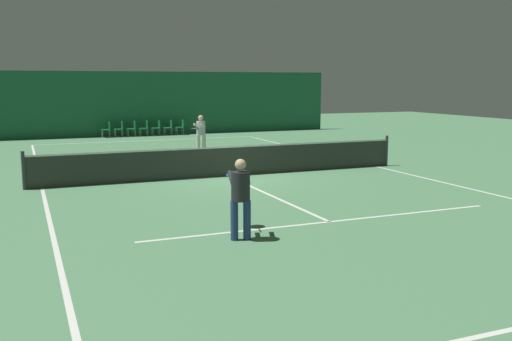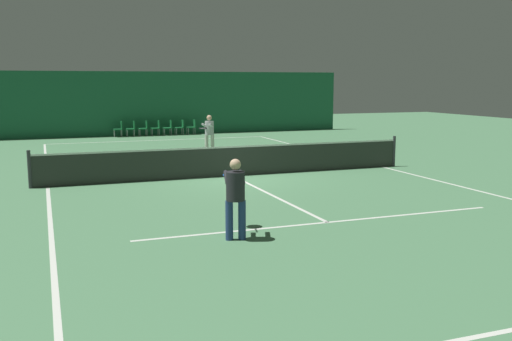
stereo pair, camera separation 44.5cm
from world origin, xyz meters
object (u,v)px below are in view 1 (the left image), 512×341
(courtside_chair_0, at_px, (107,128))
(courtside_chair_2, at_px, (132,128))
(courtside_chair_5, at_px, (169,126))
(courtside_chair_6, at_px, (181,126))
(player_far, at_px, (201,131))
(courtside_chair_4, at_px, (157,127))
(tennis_net, at_px, (228,160))
(courtside_chair_1, at_px, (120,128))
(player_near, at_px, (240,193))
(courtside_chair_3, at_px, (145,127))

(courtside_chair_0, distance_m, courtside_chair_2, 1.34)
(courtside_chair_5, height_order, courtside_chair_6, same)
(courtside_chair_2, xyz_separation_m, courtside_chair_6, (2.69, 0.00, 0.00))
(player_far, distance_m, courtside_chair_6, 8.79)
(courtside_chair_0, relative_size, courtside_chair_6, 1.00)
(courtside_chair_4, bearing_deg, courtside_chair_5, 90.00)
(courtside_chair_0, bearing_deg, courtside_chair_5, 90.00)
(tennis_net, xyz_separation_m, courtside_chair_6, (2.33, 14.37, -0.03))
(courtside_chair_0, bearing_deg, courtside_chair_4, 90.00)
(courtside_chair_1, bearing_deg, player_near, -3.24)
(courtside_chair_6, bearing_deg, courtside_chair_3, -90.00)
(courtside_chair_1, bearing_deg, player_far, 12.33)
(courtside_chair_2, relative_size, courtside_chair_5, 1.00)
(player_far, xyz_separation_m, courtside_chair_4, (0.12, 8.65, -0.44))
(courtside_chair_2, bearing_deg, courtside_chair_4, 90.00)
(player_near, bearing_deg, courtside_chair_6, 0.78)
(tennis_net, relative_size, courtside_chair_1, 14.29)
(player_near, xyz_separation_m, courtside_chair_2, (1.88, 21.30, -0.41))
(courtside_chair_2, height_order, courtside_chair_3, same)
(courtside_chair_1, height_order, courtside_chair_6, same)
(courtside_chair_1, relative_size, courtside_chair_2, 1.00)
(courtside_chair_3, bearing_deg, courtside_chair_4, 90.00)
(tennis_net, relative_size, player_far, 7.54)
(courtside_chair_6, bearing_deg, courtside_chair_4, -90.00)
(tennis_net, xyz_separation_m, courtside_chair_1, (-1.03, 14.37, -0.03))
(player_far, bearing_deg, courtside_chair_1, -136.93)
(tennis_net, bearing_deg, courtside_chair_1, 94.09)
(courtside_chair_0, xyz_separation_m, courtside_chair_1, (0.67, 0.00, 0.00))
(courtside_chair_4, xyz_separation_m, courtside_chair_5, (0.67, 0.00, 0.00))
(courtside_chair_0, distance_m, courtside_chair_6, 4.03)
(courtside_chair_0, relative_size, courtside_chair_2, 1.00)
(courtside_chair_5, bearing_deg, courtside_chair_1, -90.00)
(tennis_net, xyz_separation_m, player_far, (0.86, 5.72, 0.42))
(tennis_net, distance_m, courtside_chair_2, 14.37)
(courtside_chair_2, distance_m, courtside_chair_5, 2.02)
(player_near, bearing_deg, courtside_chair_0, 11.44)
(courtside_chair_6, bearing_deg, courtside_chair_1, -90.00)
(courtside_chair_4, bearing_deg, courtside_chair_6, 90.00)
(courtside_chair_0, relative_size, courtside_chair_5, 1.00)
(player_near, distance_m, courtside_chair_6, 21.79)
(tennis_net, height_order, courtside_chair_2, tennis_net)
(player_near, height_order, courtside_chair_2, player_near)
(tennis_net, height_order, courtside_chair_1, tennis_net)
(player_near, bearing_deg, tennis_net, -4.97)
(tennis_net, bearing_deg, player_far, 81.41)
(courtside_chair_0, relative_size, courtside_chair_3, 1.00)
(courtside_chair_0, height_order, courtside_chair_2, same)
(player_far, height_order, courtside_chair_5, player_far)
(player_near, xyz_separation_m, courtside_chair_0, (0.53, 21.30, -0.41))
(courtside_chair_2, relative_size, courtside_chair_3, 1.00)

